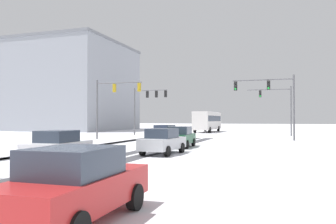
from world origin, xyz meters
name	(u,v)px	position (x,y,z in m)	size (l,w,h in m)	color
wheel_track_left_lane	(153,153)	(1.18, 16.35, 0.00)	(1.08, 35.98, 0.01)	#424247
wheel_track_right_lane	(134,152)	(-0.16, 16.35, 0.00)	(0.93, 35.98, 0.01)	#424247
wheel_track_center	(64,150)	(-5.67, 16.35, 0.00)	(1.01, 35.98, 0.01)	#424247
wheel_track_oncoming	(67,150)	(-5.37, 16.35, 0.00)	(1.14, 35.98, 0.01)	#424247
sidewalk_kerb_right	(334,162)	(11.62, 14.72, 0.06)	(4.00, 35.98, 0.12)	white
traffic_signal_far_right	(279,102)	(8.71, 42.64, 4.40)	(5.60, 0.50, 6.50)	#56565B
traffic_signal_near_left	(112,97)	(-8.36, 28.68, 4.62)	(5.46, 0.45, 6.50)	#56565B
traffic_signal_far_left	(147,100)	(-8.28, 38.64, 4.75)	(4.96, 0.51, 6.50)	#56565B
traffic_signal_near_right	(272,94)	(8.18, 30.66, 4.64)	(5.94, 0.43, 6.50)	#56565B
car_blue_lead	(165,133)	(-1.83, 27.40, 0.82)	(2.00, 4.18, 1.62)	#233899
car_dark_green_second	(180,137)	(1.56, 21.22, 0.82)	(2.01, 4.19, 1.62)	#194C2D
car_silver_third	(163,141)	(2.01, 15.90, 0.82)	(2.01, 4.19, 1.62)	#B7BABF
car_white_fourth	(58,146)	(-1.90, 10.64, 0.82)	(1.95, 4.16, 1.62)	silver
car_red_sixth	(76,185)	(4.98, 1.96, 0.82)	(1.89, 4.13, 1.62)	red
bus_oncoming	(208,120)	(-2.80, 52.07, 1.99)	(2.79, 11.03, 3.38)	silver
office_building_far_left_block	(61,88)	(-33.52, 54.17, 8.54)	(25.88, 21.61, 17.07)	#9399A3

